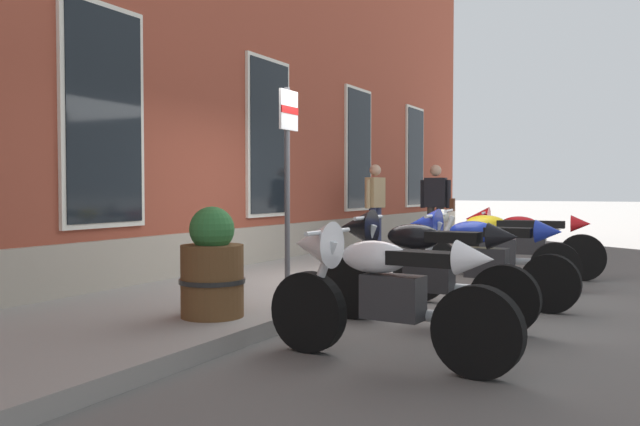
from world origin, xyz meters
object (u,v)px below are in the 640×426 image
(motorcycle_yellow_naked, at_px, (492,251))
(pedestrian_dark_jacket, at_px, (436,202))
(motorcycle_white_sport, at_px, (378,287))
(motorcycle_black_sport, at_px, (415,263))
(barrel_planter, at_px, (212,269))
(motorcycle_red_sport, at_px, (520,239))
(pedestrian_tan_coat, at_px, (375,202))
(parking_sign, at_px, (288,159))
(motorcycle_blue_sport, at_px, (474,254))

(motorcycle_yellow_naked, height_order, pedestrian_dark_jacket, pedestrian_dark_jacket)
(motorcycle_white_sport, height_order, motorcycle_yellow_naked, motorcycle_white_sport)
(motorcycle_black_sport, height_order, barrel_planter, barrel_planter)
(motorcycle_white_sport, bearing_deg, motorcycle_yellow_naked, 1.17)
(motorcycle_red_sport, relative_size, pedestrian_tan_coat, 1.34)
(motorcycle_black_sport, bearing_deg, parking_sign, 74.77)
(motorcycle_black_sport, xyz_separation_m, motorcycle_yellow_naked, (2.53, -0.13, -0.09))
(motorcycle_black_sport, bearing_deg, barrel_planter, 127.87)
(motorcycle_white_sport, height_order, parking_sign, parking_sign)
(motorcycle_black_sport, height_order, pedestrian_tan_coat, pedestrian_tan_coat)
(motorcycle_black_sport, distance_m, parking_sign, 1.99)
(motorcycle_yellow_naked, relative_size, pedestrian_dark_jacket, 1.32)
(pedestrian_dark_jacket, distance_m, barrel_planter, 7.35)
(pedestrian_tan_coat, xyz_separation_m, barrel_planter, (-6.65, -1.26, -0.47))
(motorcycle_red_sport, relative_size, pedestrian_dark_jacket, 1.34)
(parking_sign, bearing_deg, pedestrian_tan_coat, 12.19)
(motorcycle_white_sport, distance_m, motorcycle_black_sport, 1.41)
(motorcycle_black_sport, relative_size, barrel_planter, 2.15)
(pedestrian_tan_coat, distance_m, pedestrian_dark_jacket, 1.18)
(motorcycle_white_sport, height_order, pedestrian_tan_coat, pedestrian_tan_coat)
(motorcycle_yellow_naked, relative_size, parking_sign, 0.93)
(pedestrian_tan_coat, distance_m, barrel_planter, 6.78)
(motorcycle_white_sport, distance_m, motorcycle_red_sport, 5.25)
(barrel_planter, bearing_deg, motorcycle_yellow_naked, -23.59)
(motorcycle_yellow_naked, distance_m, barrel_planter, 4.01)
(motorcycle_black_sport, bearing_deg, pedestrian_tan_coat, 26.49)
(motorcycle_black_sport, relative_size, pedestrian_tan_coat, 1.31)
(motorcycle_yellow_naked, bearing_deg, motorcycle_blue_sport, -174.97)
(pedestrian_tan_coat, xyz_separation_m, pedestrian_dark_jacket, (0.68, -0.96, -0.00))
(motorcycle_white_sport, xyz_separation_m, parking_sign, (1.84, 1.86, 1.05))
(motorcycle_yellow_naked, relative_size, motorcycle_red_sport, 0.98)
(parking_sign, bearing_deg, pedestrian_dark_jacket, 1.30)
(motorcycle_white_sport, bearing_deg, motorcycle_black_sport, 8.43)
(motorcycle_black_sport, relative_size, motorcycle_yellow_naked, 1.00)
(pedestrian_dark_jacket, xyz_separation_m, barrel_planter, (-7.33, -0.30, -0.47))
(parking_sign, distance_m, barrel_planter, 1.92)
(pedestrian_dark_jacket, height_order, parking_sign, parking_sign)
(motorcycle_yellow_naked, xyz_separation_m, parking_sign, (-2.08, 1.78, 1.12))
(motorcycle_blue_sport, bearing_deg, motorcycle_yellow_naked, 5.03)
(motorcycle_red_sport, distance_m, pedestrian_dark_jacket, 3.11)
(motorcycle_black_sport, bearing_deg, motorcycle_yellow_naked, -2.87)
(motorcycle_white_sport, xyz_separation_m, motorcycle_yellow_naked, (3.92, 0.08, -0.07))
(motorcycle_white_sport, xyz_separation_m, motorcycle_black_sport, (1.40, 0.21, 0.02))
(motorcycle_white_sport, distance_m, parking_sign, 2.82)
(parking_sign, bearing_deg, motorcycle_yellow_naked, -40.50)
(pedestrian_dark_jacket, bearing_deg, parking_sign, -178.70)
(motorcycle_white_sport, height_order, motorcycle_black_sport, motorcycle_black_sport)
(motorcycle_black_sport, xyz_separation_m, motorcycle_blue_sport, (1.23, -0.24, -0.01))
(motorcycle_blue_sport, distance_m, pedestrian_dark_jacket, 5.37)
(motorcycle_white_sport, distance_m, barrel_planter, 1.70)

